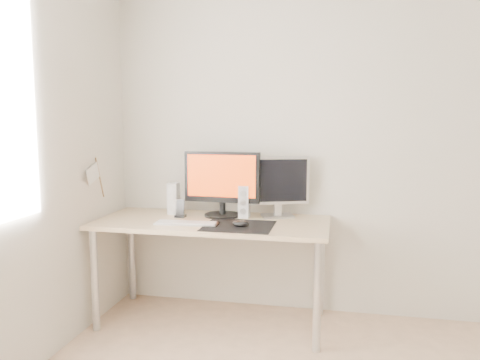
{
  "coord_description": "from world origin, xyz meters",
  "views": [
    {
      "loc": [
        -0.09,
        -1.68,
        1.41
      ],
      "look_at": [
        -0.74,
        1.44,
        1.01
      ],
      "focal_mm": 35.0,
      "sensor_mm": 36.0,
      "label": 1
    }
  ],
  "objects": [
    {
      "name": "second_monitor",
      "position": [
        -0.5,
        1.6,
        0.97
      ],
      "size": [
        0.44,
        0.22,
        0.43
      ],
      "color": "#ABABAD",
      "rests_on": "desk"
    },
    {
      "name": "keyboard",
      "position": [
        -1.07,
        1.23,
        0.74
      ],
      "size": [
        0.43,
        0.14,
        0.02
      ],
      "color": "#B2B2B4",
      "rests_on": "desk"
    },
    {
      "name": "pennant",
      "position": [
        -1.72,
        1.24,
        1.05
      ],
      "size": [
        0.01,
        0.23,
        0.29
      ],
      "color": "#A57F54",
      "rests_on": "wall_left"
    },
    {
      "name": "phone_dock",
      "position": [
        -1.18,
        1.45,
        0.77
      ],
      "size": [
        0.07,
        0.06,
        0.13
      ],
      "color": "black",
      "rests_on": "desk"
    },
    {
      "name": "mousepad",
      "position": [
        -0.71,
        1.25,
        0.73
      ],
      "size": [
        0.45,
        0.4,
        0.0
      ],
      "primitive_type": "cube",
      "color": "black",
      "rests_on": "desk"
    },
    {
      "name": "wall_back",
      "position": [
        0.0,
        1.75,
        1.25
      ],
      "size": [
        3.5,
        0.0,
        3.5
      ],
      "primitive_type": "plane",
      "rotation": [
        1.57,
        0.0,
        0.0
      ],
      "color": "silver",
      "rests_on": "ground"
    },
    {
      "name": "desk",
      "position": [
        -0.93,
        1.38,
        0.65
      ],
      "size": [
        1.6,
        0.7,
        0.73
      ],
      "color": "#D1B587",
      "rests_on": "ground"
    },
    {
      "name": "speaker_right",
      "position": [
        -0.73,
        1.53,
        0.85
      ],
      "size": [
        0.07,
        0.09,
        0.23
      ],
      "color": "white",
      "rests_on": "desk"
    },
    {
      "name": "mouse",
      "position": [
        -0.69,
        1.22,
        0.75
      ],
      "size": [
        0.11,
        0.07,
        0.04
      ],
      "primitive_type": "ellipsoid",
      "color": "black",
      "rests_on": "mousepad"
    },
    {
      "name": "speaker_left",
      "position": [
        -1.27,
        1.55,
        0.85
      ],
      "size": [
        0.07,
        0.09,
        0.23
      ],
      "color": "silver",
      "rests_on": "desk"
    },
    {
      "name": "main_monitor",
      "position": [
        -0.89,
        1.53,
        0.98
      ],
      "size": [
        0.55,
        0.27,
        0.47
      ],
      "color": "black",
      "rests_on": "desk"
    }
  ]
}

